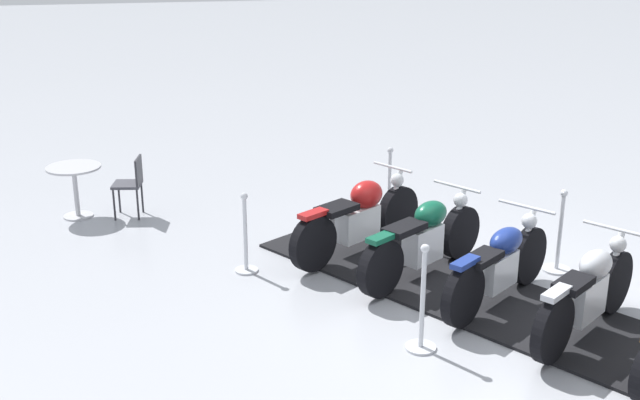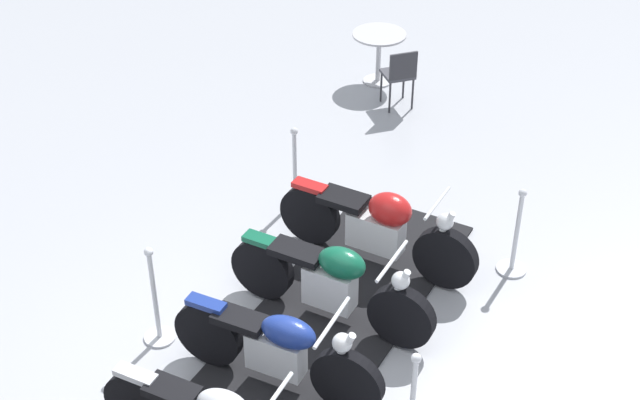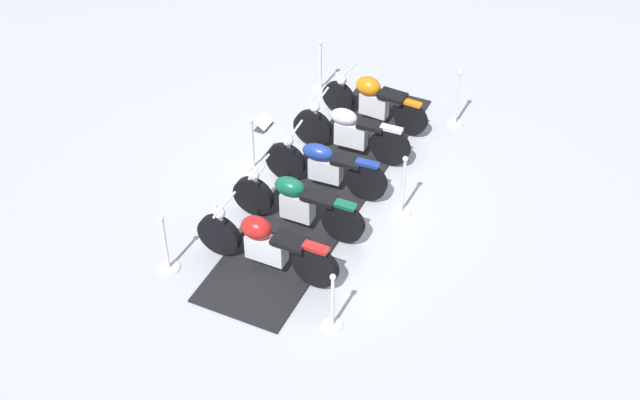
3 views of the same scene
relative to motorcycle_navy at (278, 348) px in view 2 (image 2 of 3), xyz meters
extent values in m
plane|color=#A8AAB2|center=(0.02, 0.02, -0.50)|extent=(80.00, 80.00, 0.00)
cube|color=black|center=(0.02, 0.02, -0.48)|extent=(4.65, 6.19, 0.04)
cube|color=black|center=(-0.24, 1.11, 0.24)|extent=(0.53, 0.48, 0.08)
cube|color=#B7BAC1|center=(0.06, 1.31, 0.27)|extent=(0.39, 0.33, 0.06)
cylinder|color=black|center=(-0.56, -0.40, -0.12)|extent=(0.63, 0.50, 0.69)
cylinder|color=black|center=(0.61, 0.43, -0.12)|extent=(0.63, 0.50, 0.69)
cube|color=silver|center=(0.02, 0.02, -0.07)|extent=(0.57, 0.49, 0.39)
ellipsoid|color=navy|center=(-0.09, -0.06, 0.24)|extent=(0.60, 0.54, 0.29)
cube|color=black|center=(0.32, 0.23, 0.20)|extent=(0.55, 0.50, 0.08)
cube|color=navy|center=(0.61, 0.43, 0.26)|extent=(0.39, 0.34, 0.06)
cylinder|color=silver|center=(-0.50, -0.36, 0.18)|extent=(0.28, 0.23, 0.59)
cylinder|color=silver|center=(-0.43, -0.31, 0.53)|extent=(0.43, 0.59, 0.04)
sphere|color=silver|center=(-0.52, -0.37, 0.33)|extent=(0.18, 0.18, 0.18)
cylinder|color=black|center=(-0.08, -1.30, -0.12)|extent=(0.65, 0.48, 0.68)
cylinder|color=black|center=(1.24, -0.45, -0.12)|extent=(0.65, 0.48, 0.68)
cube|color=silver|center=(0.58, -0.87, -0.05)|extent=(0.57, 0.49, 0.44)
ellipsoid|color=#0F5138|center=(0.47, -0.94, 0.30)|extent=(0.58, 0.53, 0.31)
cube|color=black|center=(0.89, -0.67, 0.25)|extent=(0.61, 0.53, 0.08)
cube|color=#0F5138|center=(1.24, -0.45, 0.25)|extent=(0.40, 0.34, 0.06)
cylinder|color=silver|center=(-0.02, -1.26, 0.17)|extent=(0.26, 0.20, 0.59)
cylinder|color=silver|center=(0.03, -1.22, 0.52)|extent=(0.40, 0.59, 0.04)
sphere|color=silver|center=(-0.05, -1.28, 0.32)|extent=(0.18, 0.18, 0.18)
cylinder|color=black|center=(0.45, -2.19, -0.11)|extent=(0.67, 0.49, 0.70)
cylinder|color=black|center=(1.83, -1.33, -0.11)|extent=(0.67, 0.49, 0.70)
cube|color=silver|center=(1.14, -1.76, -0.07)|extent=(0.65, 0.53, 0.41)
ellipsoid|color=#AD1919|center=(1.01, -1.84, 0.29)|extent=(0.60, 0.56, 0.36)
cube|color=black|center=(1.47, -1.55, 0.24)|extent=(0.61, 0.54, 0.08)
cube|color=#AD1919|center=(1.83, -1.33, 0.27)|extent=(0.41, 0.34, 0.06)
cylinder|color=silver|center=(0.51, -2.15, 0.19)|extent=(0.27, 0.20, 0.60)
cylinder|color=silver|center=(0.57, -2.12, 0.55)|extent=(0.37, 0.56, 0.04)
sphere|color=silver|center=(0.49, -2.17, 0.35)|extent=(0.18, 0.18, 0.18)
cylinder|color=silver|center=(2.62, -1.56, -0.49)|extent=(0.29, 0.29, 0.03)
cylinder|color=silver|center=(2.62, -1.56, -0.01)|extent=(0.05, 0.05, 0.92)
sphere|color=silver|center=(2.62, -1.56, 0.48)|extent=(0.09, 0.09, 0.09)
cylinder|color=silver|center=(0.31, -3.01, -0.49)|extent=(0.33, 0.33, 0.03)
cylinder|color=silver|center=(0.31, -3.01, 0.01)|extent=(0.05, 0.05, 0.96)
sphere|color=silver|center=(0.31, -3.01, 0.52)|extent=(0.09, 0.09, 0.09)
sphere|color=silver|center=(-1.13, -0.71, 0.51)|extent=(0.09, 0.09, 0.09)
cylinder|color=silver|center=(1.18, 0.74, -0.49)|extent=(0.32, 0.32, 0.03)
cylinder|color=silver|center=(1.18, 0.74, 0.04)|extent=(0.05, 0.05, 1.03)
sphere|color=silver|center=(1.18, 0.74, 0.59)|extent=(0.09, 0.09, 0.09)
cylinder|color=#B7B7BC|center=(4.76, -4.07, -0.49)|extent=(0.43, 0.43, 0.02)
cylinder|color=#B7B7BC|center=(4.76, -4.07, -0.11)|extent=(0.07, 0.07, 0.72)
cylinder|color=#B7B7BC|center=(4.76, -4.07, 0.26)|extent=(0.78, 0.78, 0.03)
cylinder|color=#2D2D33|center=(4.23, -3.78, -0.26)|extent=(0.03, 0.03, 0.47)
cylinder|color=#2D2D33|center=(4.16, -4.12, -0.26)|extent=(0.03, 0.03, 0.47)
cylinder|color=#2D2D33|center=(3.89, -3.72, -0.26)|extent=(0.03, 0.03, 0.47)
cylinder|color=#2D2D33|center=(3.83, -4.05, -0.26)|extent=(0.03, 0.03, 0.47)
cube|color=#3F3F47|center=(4.03, -3.92, -0.01)|extent=(0.47, 0.47, 0.04)
cube|color=#2D2D33|center=(3.85, -3.88, 0.21)|extent=(0.11, 0.40, 0.38)
camera|label=1|loc=(3.78, 7.42, 3.53)|focal=44.52mm
camera|label=2|loc=(-5.56, 2.67, 5.97)|focal=52.21mm
camera|label=3|loc=(9.67, -6.29, 9.07)|focal=50.08mm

